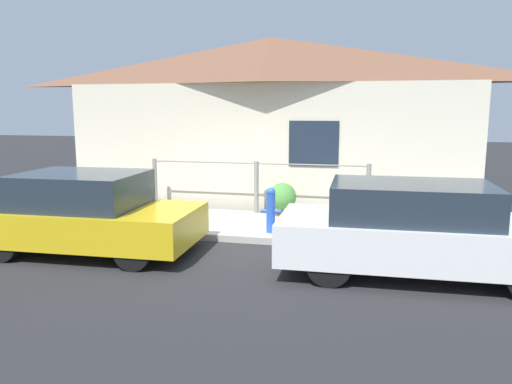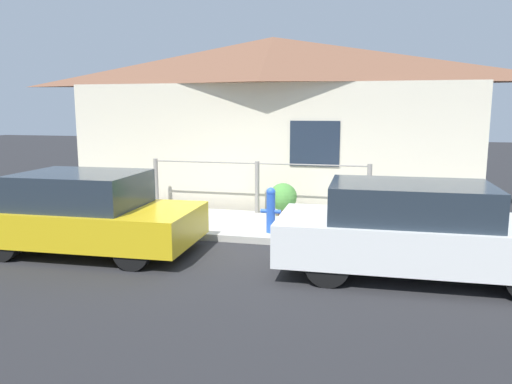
% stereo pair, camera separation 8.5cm
% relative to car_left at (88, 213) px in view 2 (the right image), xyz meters
% --- Properties ---
extents(ground_plane, '(60.00, 60.00, 0.00)m').
position_rel_car_left_xyz_m(ground_plane, '(2.17, 1.10, -0.67)').
color(ground_plane, '#262628').
extents(sidewalk, '(24.00, 2.24, 0.13)m').
position_rel_car_left_xyz_m(sidewalk, '(2.17, 2.22, -0.60)').
color(sidewalk, '#B2AFA8').
rests_on(sidewalk, ground_plane).
extents(house, '(9.87, 2.23, 4.09)m').
position_rel_car_left_xyz_m(house, '(2.17, 4.67, 2.61)').
color(house, beige).
rests_on(house, ground_plane).
extents(fence, '(4.90, 0.10, 1.14)m').
position_rel_car_left_xyz_m(fence, '(2.17, 3.19, 0.09)').
color(fence, gray).
rests_on(fence, sidewalk).
extents(car_left, '(3.66, 1.88, 1.35)m').
position_rel_car_left_xyz_m(car_left, '(0.00, 0.00, 0.00)').
color(car_left, gold).
rests_on(car_left, ground_plane).
extents(car_right, '(4.11, 1.75, 1.36)m').
position_rel_car_left_xyz_m(car_right, '(5.31, 0.00, 0.01)').
color(car_right, white).
rests_on(car_right, ground_plane).
extents(fire_hydrant, '(0.38, 0.17, 0.85)m').
position_rel_car_left_xyz_m(fire_hydrant, '(2.84, 1.51, -0.10)').
color(fire_hydrant, blue).
rests_on(fire_hydrant, sidewalk).
extents(potted_plant_near_hydrant, '(0.59, 0.59, 0.71)m').
position_rel_car_left_xyz_m(potted_plant_near_hydrant, '(2.80, 2.95, -0.13)').
color(potted_plant_near_hydrant, brown).
rests_on(potted_plant_near_hydrant, sidewalk).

